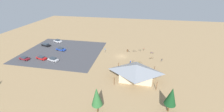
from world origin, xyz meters
name	(u,v)px	position (x,y,z in m)	size (l,w,h in m)	color
ground	(121,56)	(0.00, 0.00, 0.00)	(160.00, 160.00, 0.00)	#9E7F56
parking_lot_asphalt	(63,52)	(27.40, 0.38, 0.03)	(34.81, 30.33, 0.05)	#424247
bike_pavilion	(136,71)	(-6.63, 15.60, 3.05)	(12.99, 9.45, 5.29)	beige
trash_bin	(128,51)	(-2.15, -5.60, 0.45)	(0.60, 0.60, 0.90)	brown
lot_sign	(105,50)	(7.82, -2.15, 1.41)	(0.56, 0.08, 2.20)	#99999E
pine_midwest	(171,96)	(-15.06, 27.79, 4.66)	(2.75, 2.75, 7.03)	brown
pine_center	(97,97)	(1.75, 31.31, 4.88)	(2.59, 2.59, 7.29)	brown
bicycle_red_lone_west	(144,49)	(-9.58, -8.56, 0.39)	(0.65, 1.68, 0.89)	black
bicycle_black_back_row	(134,51)	(-5.35, -5.84, 0.38)	(1.70, 0.48, 0.83)	black
bicycle_purple_yard_front	(152,53)	(-13.27, -5.42, 0.35)	(1.64, 0.60, 0.76)	black
bicycle_blue_trailside	(162,60)	(-16.80, 1.00, 0.39)	(0.78, 1.55, 0.91)	black
bicycle_white_edge_north	(129,51)	(-2.71, -5.44, 0.37)	(1.08, 1.38, 0.86)	black
bicycle_orange_front_row	(152,58)	(-12.74, 0.09, 0.39)	(1.58, 0.91, 0.91)	black
bicycle_silver_mid_cluster	(134,62)	(-5.49, 4.83, 0.36)	(0.99, 1.35, 0.84)	black
bicycle_yellow_near_sign	(139,62)	(-7.71, 4.74, 0.37)	(1.64, 0.48, 0.87)	black
bicycle_teal_by_bin	(140,50)	(-7.79, -7.47, 0.34)	(1.13, 1.30, 0.75)	black
car_white_front_row	(58,41)	(36.04, -10.62, 0.78)	(4.80, 3.15, 1.47)	white
car_black_by_curb	(46,45)	(39.10, -4.46, 0.72)	(5.09, 3.05, 1.33)	black
car_maroon_far_end	(24,58)	(39.00, 10.63, 0.71)	(4.57, 2.51, 1.33)	maroon
car_silver_aisle_side	(53,59)	(26.71, 9.37, 0.75)	(4.75, 2.78, 1.42)	#BCBCC1
car_blue_near_entry	(61,49)	(28.90, -0.81, 0.74)	(4.89, 2.67, 1.40)	#1E42B2
car_red_second_row	(41,58)	(32.41, 8.89, 0.69)	(4.91, 2.90, 1.27)	red
visitor_at_bikes	(131,62)	(-4.35, 6.17, 0.92)	(0.36, 0.36, 1.75)	#2D3347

